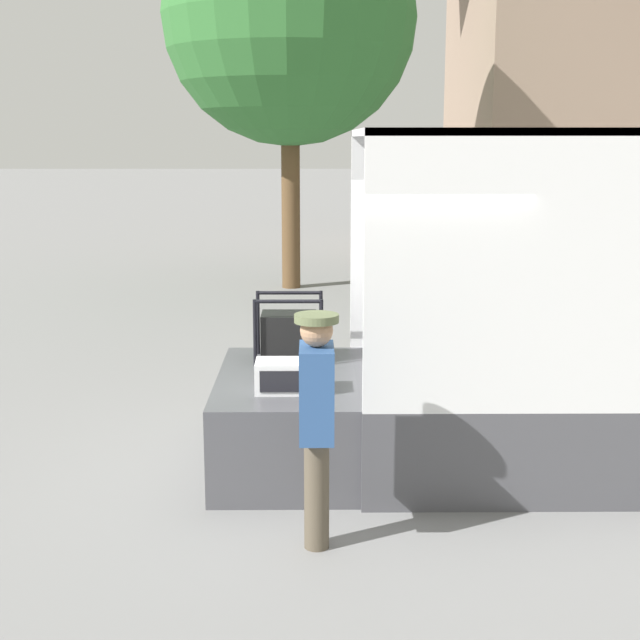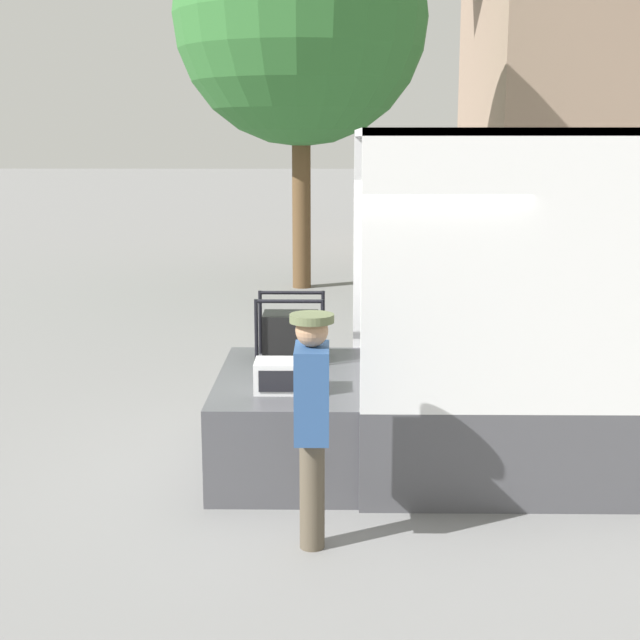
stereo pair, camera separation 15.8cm
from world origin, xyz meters
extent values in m
plane|color=gray|center=(0.00, 0.00, 0.00)|extent=(160.00, 160.00, 0.00)
cube|color=#4C4C51|center=(1.96, 0.00, 0.41)|extent=(3.92, 2.30, 0.81)
cube|color=white|center=(1.96, 1.12, 1.90)|extent=(3.92, 0.06, 2.17)
cube|color=white|center=(1.96, -1.12, 1.90)|extent=(3.92, 0.06, 2.17)
cube|color=white|center=(1.96, 0.00, 2.95)|extent=(3.92, 2.30, 0.06)
cylinder|color=silver|center=(1.75, -0.36, 0.99)|extent=(0.29, 0.29, 0.36)
cube|color=#2D7F33|center=(2.20, 0.09, 0.98)|extent=(0.44, 0.32, 0.33)
cube|color=#2D7F33|center=(2.78, 0.80, 0.94)|extent=(0.44, 0.32, 0.24)
cube|color=#4C4C51|center=(-0.62, 0.00, 0.41)|extent=(1.24, 2.18, 0.81)
cube|color=white|center=(-0.59, -0.50, 0.95)|extent=(0.55, 0.34, 0.26)
cube|color=black|center=(-0.64, -0.68, 0.95)|extent=(0.35, 0.01, 0.18)
cube|color=black|center=(-0.61, 0.59, 1.04)|extent=(0.52, 0.41, 0.45)
cylinder|color=slate|center=(-0.40, 0.59, 1.06)|extent=(0.20, 0.22, 0.22)
cylinder|color=black|center=(-0.92, 0.36, 1.13)|extent=(0.04, 0.04, 0.63)
cylinder|color=black|center=(-0.30, 0.36, 1.13)|extent=(0.04, 0.04, 0.63)
cylinder|color=black|center=(-0.92, 0.83, 1.13)|extent=(0.04, 0.04, 0.63)
cylinder|color=black|center=(-0.30, 0.83, 1.13)|extent=(0.04, 0.04, 0.63)
cylinder|color=black|center=(-0.61, 0.36, 1.43)|extent=(0.62, 0.04, 0.04)
cylinder|color=black|center=(-0.61, 0.83, 1.43)|extent=(0.62, 0.04, 0.04)
cylinder|color=brown|center=(-0.36, -1.75, 0.42)|extent=(0.18, 0.18, 0.83)
cube|color=#2D5189|center=(-0.36, -1.75, 1.16)|extent=(0.24, 0.44, 0.66)
sphere|color=tan|center=(-0.36, -1.75, 1.61)|extent=(0.23, 0.23, 0.23)
cylinder|color=#606B47|center=(-0.36, -1.75, 1.69)|extent=(0.31, 0.31, 0.06)
cube|color=gray|center=(7.15, 14.87, 3.57)|extent=(7.51, 7.07, 7.13)
cylinder|color=brown|center=(-0.80, 9.72, 1.49)|extent=(0.36, 0.36, 2.99)
sphere|color=#337033|center=(-0.80, 9.72, 5.14)|extent=(4.80, 4.80, 4.80)
camera|label=1|loc=(-0.38, -7.74, 2.90)|focal=50.00mm
camera|label=2|loc=(-0.23, -7.74, 2.90)|focal=50.00mm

